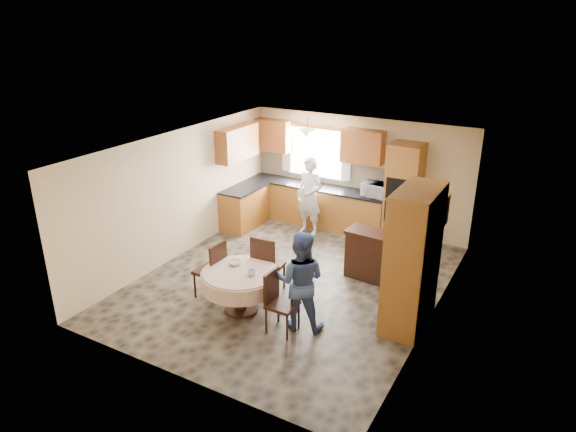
% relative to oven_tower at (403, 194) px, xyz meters
% --- Properties ---
extents(floor, '(5.00, 6.00, 0.01)m').
position_rel_oven_tower_xyz_m(floor, '(-1.15, -2.69, -1.06)').
color(floor, brown).
rests_on(floor, ground).
extents(ceiling, '(5.00, 6.00, 0.01)m').
position_rel_oven_tower_xyz_m(ceiling, '(-1.15, -2.69, 1.44)').
color(ceiling, white).
rests_on(ceiling, wall_back).
extents(wall_back, '(5.00, 0.02, 2.50)m').
position_rel_oven_tower_xyz_m(wall_back, '(-1.15, 0.31, 0.19)').
color(wall_back, '#CEB384').
rests_on(wall_back, floor).
extents(wall_front, '(5.00, 0.02, 2.50)m').
position_rel_oven_tower_xyz_m(wall_front, '(-1.15, -5.69, 0.19)').
color(wall_front, '#CEB384').
rests_on(wall_front, floor).
extents(wall_left, '(0.02, 6.00, 2.50)m').
position_rel_oven_tower_xyz_m(wall_left, '(-3.65, -2.69, 0.19)').
color(wall_left, '#CEB384').
rests_on(wall_left, floor).
extents(wall_right, '(0.02, 6.00, 2.50)m').
position_rel_oven_tower_xyz_m(wall_right, '(1.35, -2.69, 0.19)').
color(wall_right, '#CEB384').
rests_on(wall_right, floor).
extents(window, '(1.40, 0.03, 1.10)m').
position_rel_oven_tower_xyz_m(window, '(-2.15, 0.29, 0.54)').
color(window, white).
rests_on(window, wall_back).
extents(curtain_left, '(0.22, 0.02, 1.15)m').
position_rel_oven_tower_xyz_m(curtain_left, '(-2.90, 0.24, 0.59)').
color(curtain_left, white).
rests_on(curtain_left, wall_back).
extents(curtain_right, '(0.22, 0.02, 1.15)m').
position_rel_oven_tower_xyz_m(curtain_right, '(-1.40, 0.24, 0.59)').
color(curtain_right, white).
rests_on(curtain_right, wall_back).
extents(base_cab_back, '(3.30, 0.60, 0.88)m').
position_rel_oven_tower_xyz_m(base_cab_back, '(-2.00, 0.01, -0.62)').
color(base_cab_back, '#AB692D').
rests_on(base_cab_back, floor).
extents(counter_back, '(3.30, 0.64, 0.04)m').
position_rel_oven_tower_xyz_m(counter_back, '(-2.00, 0.01, -0.16)').
color(counter_back, black).
rests_on(counter_back, base_cab_back).
extents(base_cab_left, '(0.60, 1.20, 0.88)m').
position_rel_oven_tower_xyz_m(base_cab_left, '(-3.35, -0.89, -0.62)').
color(base_cab_left, '#AB692D').
rests_on(base_cab_left, floor).
extents(counter_left, '(0.64, 1.20, 0.04)m').
position_rel_oven_tower_xyz_m(counter_left, '(-3.35, -0.89, -0.16)').
color(counter_left, black).
rests_on(counter_left, base_cab_left).
extents(backsplash, '(3.30, 0.02, 0.55)m').
position_rel_oven_tower_xyz_m(backsplash, '(-2.00, 0.30, 0.12)').
color(backsplash, '#CBB78F').
rests_on(backsplash, wall_back).
extents(wall_cab_left, '(0.85, 0.33, 0.72)m').
position_rel_oven_tower_xyz_m(wall_cab_left, '(-3.20, 0.15, 0.85)').
color(wall_cab_left, '#AB5F2A').
rests_on(wall_cab_left, wall_back).
extents(wall_cab_right, '(0.90, 0.33, 0.72)m').
position_rel_oven_tower_xyz_m(wall_cab_right, '(-1.00, 0.15, 0.85)').
color(wall_cab_right, '#AB5F2A').
rests_on(wall_cab_right, wall_back).
extents(wall_cab_side, '(0.33, 1.20, 0.72)m').
position_rel_oven_tower_xyz_m(wall_cab_side, '(-3.48, -0.89, 0.85)').
color(wall_cab_side, '#AB5F2A').
rests_on(wall_cab_side, wall_left).
extents(oven_tower, '(0.66, 0.62, 2.12)m').
position_rel_oven_tower_xyz_m(oven_tower, '(0.00, 0.00, 0.00)').
color(oven_tower, '#AB692D').
rests_on(oven_tower, floor).
extents(oven_upper, '(0.56, 0.01, 0.45)m').
position_rel_oven_tower_xyz_m(oven_upper, '(0.00, -0.31, 0.19)').
color(oven_upper, black).
rests_on(oven_upper, oven_tower).
extents(oven_lower, '(0.56, 0.01, 0.45)m').
position_rel_oven_tower_xyz_m(oven_lower, '(0.00, -0.31, -0.31)').
color(oven_lower, black).
rests_on(oven_lower, oven_tower).
extents(pendant, '(0.36, 0.36, 0.18)m').
position_rel_oven_tower_xyz_m(pendant, '(-2.15, -0.19, 1.06)').
color(pendant, beige).
rests_on(pendant, ceiling).
extents(sideboard, '(1.24, 0.59, 0.86)m').
position_rel_oven_tower_xyz_m(sideboard, '(0.17, -1.84, -0.63)').
color(sideboard, '#3A1A10').
rests_on(sideboard, floor).
extents(space_heater, '(0.42, 0.30, 0.58)m').
position_rel_oven_tower_xyz_m(space_heater, '(0.88, -2.73, -0.77)').
color(space_heater, black).
rests_on(space_heater, floor).
extents(cupboard, '(0.58, 1.16, 2.21)m').
position_rel_oven_tower_xyz_m(cupboard, '(1.07, -2.95, 0.05)').
color(cupboard, '#AB692D').
rests_on(cupboard, floor).
extents(dining_table, '(1.25, 1.25, 0.71)m').
position_rel_oven_tower_xyz_m(dining_table, '(-1.40, -3.91, -0.51)').
color(dining_table, '#3A1A10').
rests_on(dining_table, floor).
extents(chair_left, '(0.45, 0.45, 1.02)m').
position_rel_oven_tower_xyz_m(chair_left, '(-2.04, -3.78, -0.50)').
color(chair_left, '#3A1A10').
rests_on(chair_left, floor).
extents(chair_back, '(0.51, 0.51, 1.09)m').
position_rel_oven_tower_xyz_m(chair_back, '(-1.32, -3.26, -0.46)').
color(chair_back, '#3A1A10').
rests_on(chair_back, floor).
extents(chair_right, '(0.42, 0.42, 0.98)m').
position_rel_oven_tower_xyz_m(chair_right, '(-0.60, -4.09, -0.52)').
color(chair_right, '#3A1A10').
rests_on(chair_right, floor).
extents(framed_picture, '(0.06, 0.59, 0.49)m').
position_rel_oven_tower_xyz_m(framed_picture, '(1.32, -2.36, 0.63)').
color(framed_picture, '#C38839').
rests_on(framed_picture, wall_right).
extents(microwave, '(0.56, 0.39, 0.30)m').
position_rel_oven_tower_xyz_m(microwave, '(-0.59, -0.04, 0.01)').
color(microwave, silver).
rests_on(microwave, counter_back).
extents(person_sink, '(0.68, 0.50, 1.72)m').
position_rel_oven_tower_xyz_m(person_sink, '(-1.88, -0.55, -0.20)').
color(person_sink, silver).
rests_on(person_sink, floor).
extents(person_dining, '(0.91, 0.79, 1.58)m').
position_rel_oven_tower_xyz_m(person_dining, '(-0.35, -3.85, -0.27)').
color(person_dining, '#394B7D').
rests_on(person_dining, floor).
extents(bowl_sideboard, '(0.25, 0.25, 0.05)m').
position_rel_oven_tower_xyz_m(bowl_sideboard, '(-0.19, -1.84, -0.18)').
color(bowl_sideboard, '#B2B2B2').
rests_on(bowl_sideboard, sideboard).
extents(bottle_sideboard, '(0.14, 0.14, 0.32)m').
position_rel_oven_tower_xyz_m(bottle_sideboard, '(0.53, -1.84, -0.05)').
color(bottle_sideboard, silver).
rests_on(bottle_sideboard, sideboard).
extents(cup_table, '(0.16, 0.16, 0.10)m').
position_rel_oven_tower_xyz_m(cup_table, '(-1.17, -3.94, -0.30)').
color(cup_table, '#B2B2B2').
rests_on(cup_table, dining_table).
extents(bowl_table, '(0.27, 0.27, 0.06)m').
position_rel_oven_tower_xyz_m(bowl_table, '(-1.61, -3.76, -0.32)').
color(bowl_table, '#B2B2B2').
rests_on(bowl_table, dining_table).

